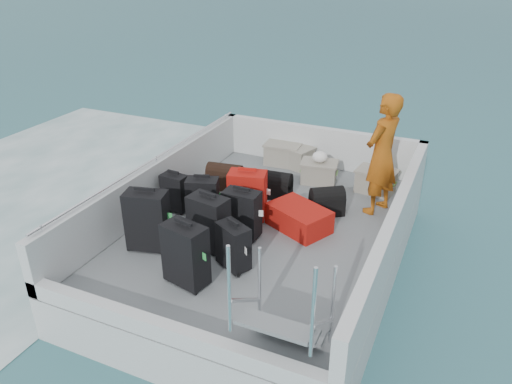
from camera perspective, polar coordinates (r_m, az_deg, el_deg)
ground at (r=7.30m, az=0.95°, el=-8.23°), size 160.00×160.00×0.00m
wake_foam at (r=9.95m, az=-25.31°, el=-0.99°), size 10.00×10.00×0.00m
ferry_hull at (r=7.14m, az=0.97°, el=-6.24°), size 3.60×5.00×0.60m
deck at (r=6.98m, az=0.99°, el=-4.10°), size 3.30×4.70×0.02m
deck_fittings at (r=6.42m, az=2.72°, el=-3.11°), size 3.60×5.00×0.90m
suitcase_0 at (r=6.45m, az=-12.29°, el=-3.28°), size 0.58×0.41×0.80m
suitcase_1 at (r=7.37m, az=-9.26°, el=-0.12°), size 0.39×0.24×0.57m
suitcase_2 at (r=7.04m, az=-6.09°, el=-0.90°), size 0.50×0.39×0.64m
suitcase_3 at (r=5.74m, az=-8.05°, el=-7.16°), size 0.55×0.39×0.76m
suitcase_4 at (r=6.35m, az=-5.42°, el=-3.60°), size 0.54×0.37×0.73m
suitcase_5 at (r=7.03m, az=-0.99°, el=-0.43°), size 0.58×0.43×0.72m
suitcase_6 at (r=6.00m, az=-2.62°, el=-6.27°), size 0.49×0.41×0.58m
suitcase_7 at (r=6.60m, az=-1.63°, el=-2.58°), size 0.48×0.28×0.66m
suitcase_8 at (r=6.89m, az=4.94°, el=-2.97°), size 0.97×0.84×0.32m
duffel_0 at (r=8.03m, az=-3.58°, el=1.51°), size 0.60×0.37×0.32m
duffel_1 at (r=7.73m, az=2.40°, el=0.52°), size 0.46×0.33×0.32m
duffel_2 at (r=7.32m, az=8.10°, el=-1.31°), size 0.56×0.52×0.32m
crate_0 at (r=8.93m, az=3.09°, el=4.28°), size 0.62×0.45×0.36m
crate_1 at (r=8.86m, az=4.50°, el=3.99°), size 0.66×0.55×0.34m
crate_2 at (r=8.28m, az=7.19°, el=2.18°), size 0.61×0.47×0.33m
crate_3 at (r=8.11m, az=13.53°, el=1.13°), size 0.62×0.46×0.34m
yellow_bag at (r=8.25m, az=14.52°, el=0.99°), size 0.28×0.26×0.22m
white_bag at (r=8.18m, az=7.29°, el=3.82°), size 0.24×0.24×0.18m
passenger at (r=7.25m, az=14.19°, el=4.17°), size 0.64×0.76×1.77m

